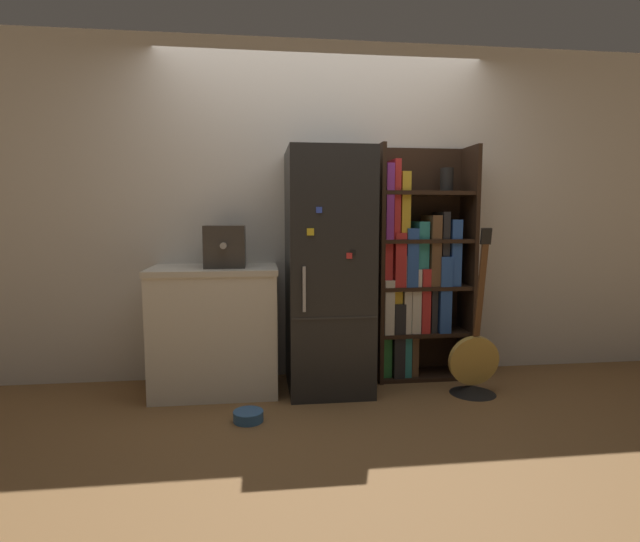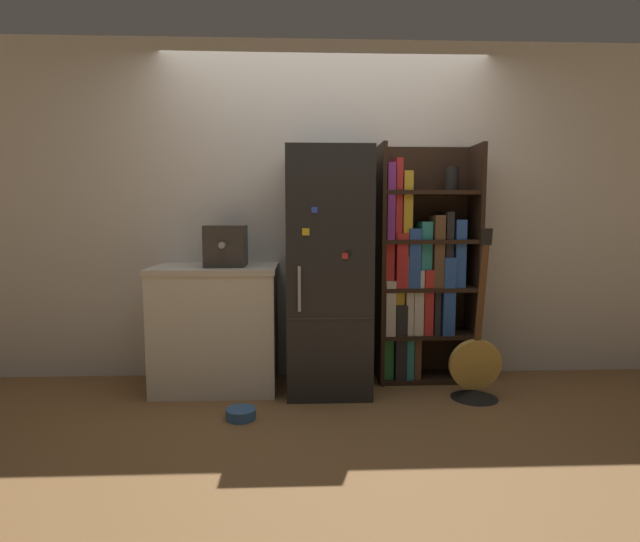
% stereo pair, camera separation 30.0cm
% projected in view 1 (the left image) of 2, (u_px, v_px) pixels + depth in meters
% --- Properties ---
extents(ground_plane, '(16.00, 16.00, 0.00)m').
position_uv_depth(ground_plane, '(330.00, 392.00, 3.60)').
color(ground_plane, olive).
extents(wall_back, '(8.00, 0.05, 2.60)m').
position_uv_depth(wall_back, '(322.00, 212.00, 3.93)').
color(wall_back, silver).
rests_on(wall_back, ground_plane).
extents(refrigerator, '(0.59, 0.68, 1.74)m').
position_uv_depth(refrigerator, '(328.00, 271.00, 3.62)').
color(refrigerator, black).
rests_on(refrigerator, ground_plane).
extents(bookshelf, '(0.75, 0.34, 1.80)m').
position_uv_depth(bookshelf, '(415.00, 274.00, 3.89)').
color(bookshelf, black).
rests_on(bookshelf, ground_plane).
extents(kitchen_counter, '(0.89, 0.60, 0.91)m').
position_uv_depth(kitchen_counter, '(215.00, 329.00, 3.61)').
color(kitchen_counter, silver).
rests_on(kitchen_counter, ground_plane).
extents(espresso_machine, '(0.28, 0.36, 0.29)m').
position_uv_depth(espresso_machine, '(225.00, 246.00, 3.54)').
color(espresso_machine, '#38332D').
rests_on(espresso_machine, kitchen_counter).
extents(guitar, '(0.36, 0.33, 1.19)m').
position_uv_depth(guitar, '(474.00, 371.00, 3.56)').
color(guitar, black).
rests_on(guitar, ground_plane).
extents(pet_bowl, '(0.19, 0.19, 0.07)m').
position_uv_depth(pet_bowl, '(248.00, 415.00, 3.09)').
color(pet_bowl, '#3366A5').
rests_on(pet_bowl, ground_plane).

